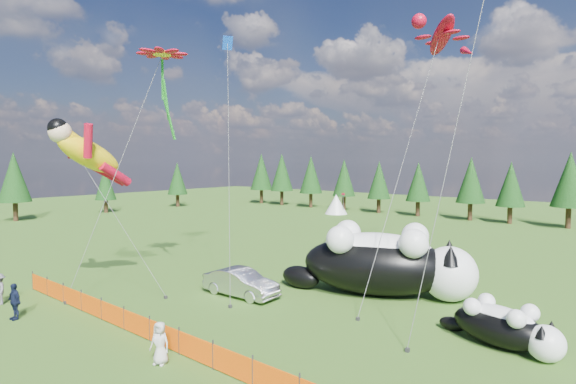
% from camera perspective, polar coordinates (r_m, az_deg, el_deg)
% --- Properties ---
extents(ground, '(160.00, 160.00, 0.00)m').
position_cam_1_polar(ground, '(23.15, -12.10, -15.25)').
color(ground, '#143A0A').
rests_on(ground, ground).
extents(safety_fence, '(22.06, 0.06, 1.10)m').
position_cam_1_polar(safety_fence, '(21.36, -18.68, -15.61)').
color(safety_fence, '#262626').
rests_on(safety_fence, ground).
extents(tree_line, '(90.00, 4.00, 8.00)m').
position_cam_1_polar(tree_line, '(61.09, 23.06, 0.30)').
color(tree_line, black).
rests_on(tree_line, ground).
extents(festival_tents, '(50.00, 3.20, 2.80)m').
position_cam_1_polar(festival_tents, '(54.22, 32.69, -3.20)').
color(festival_tents, white).
rests_on(festival_tents, ground).
extents(cat_large, '(10.70, 6.74, 4.03)m').
position_cam_1_polar(cat_large, '(26.14, 12.23, -8.64)').
color(cat_large, black).
rests_on(cat_large, ground).
extents(cat_small, '(5.16, 2.67, 1.89)m').
position_cam_1_polar(cat_small, '(20.94, 25.78, -15.07)').
color(cat_small, black).
rests_on(cat_small, ground).
extents(car, '(4.69, 1.84, 1.52)m').
position_cam_1_polar(car, '(25.81, -6.00, -11.38)').
color(car, silver).
rests_on(car, ground).
extents(spectator_c, '(1.08, 0.63, 1.76)m').
position_cam_1_polar(spectator_c, '(25.67, -31.42, -11.76)').
color(spectator_c, black).
rests_on(spectator_c, ground).
extents(spectator_e, '(0.92, 0.76, 1.61)m').
position_cam_1_polar(spectator_e, '(18.28, -15.96, -17.97)').
color(spectator_e, beige).
rests_on(spectator_e, ground).
extents(superhero_kite, '(7.12, 5.40, 10.78)m').
position_cam_1_polar(superhero_kite, '(28.16, -23.91, 4.36)').
color(superhero_kite, yellow).
rests_on(superhero_kite, ground).
extents(gecko_kite, '(5.83, 13.13, 18.06)m').
position_cam_1_polar(gecko_kite, '(30.97, 18.94, 18.23)').
color(gecko_kite, '#B80924').
rests_on(gecko_kite, ground).
extents(flower_kite, '(3.82, 8.07, 15.22)m').
position_cam_1_polar(flower_kite, '(29.50, -15.71, 16.22)').
color(flower_kite, '#B80924').
rests_on(flower_kite, ground).
extents(diamond_kite_a, '(4.11, 4.01, 15.77)m').
position_cam_1_polar(diamond_kite_a, '(28.46, -7.67, 17.20)').
color(diamond_kite_a, blue).
rests_on(diamond_kite_a, ground).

